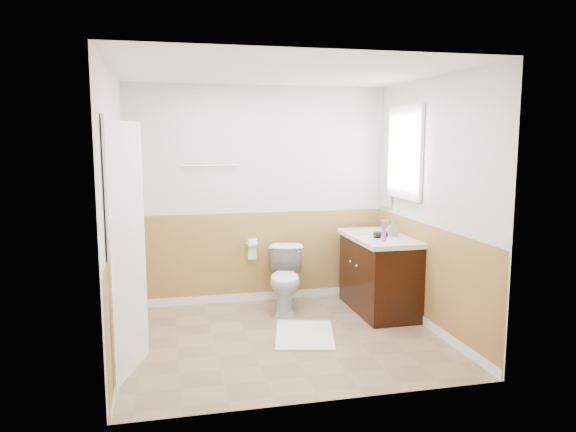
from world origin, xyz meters
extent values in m
plane|color=#8C7051|center=(0.00, 0.00, 0.00)|extent=(3.00, 3.00, 0.00)
plane|color=white|center=(0.00, 0.00, 2.50)|extent=(3.00, 3.00, 0.00)
plane|color=silver|center=(0.00, 1.30, 1.25)|extent=(3.00, 0.00, 3.00)
plane|color=silver|center=(0.00, -1.30, 1.25)|extent=(3.00, 0.00, 3.00)
plane|color=silver|center=(-1.50, 0.00, 1.25)|extent=(0.00, 3.00, 3.00)
plane|color=silver|center=(1.50, 0.00, 1.25)|extent=(0.00, 3.00, 3.00)
plane|color=#AA8544|center=(0.00, 1.29, 0.50)|extent=(3.00, 0.00, 3.00)
plane|color=#AA8544|center=(0.00, -1.29, 0.50)|extent=(3.00, 0.00, 3.00)
plane|color=#AA8544|center=(-1.49, 0.00, 0.50)|extent=(0.00, 2.60, 2.60)
plane|color=#AA8544|center=(1.49, 0.00, 0.50)|extent=(0.00, 2.60, 2.60)
imported|color=silver|center=(0.21, 0.86, 0.35)|extent=(0.54, 0.76, 0.70)
cube|color=white|center=(0.21, 0.02, 0.01)|extent=(0.72, 0.91, 0.02)
cube|color=black|center=(1.21, 0.60, 0.40)|extent=(0.55, 1.10, 0.80)
sphere|color=silver|center=(0.91, 0.50, 0.55)|extent=(0.03, 0.03, 0.03)
sphere|color=silver|center=(0.91, 0.70, 0.55)|extent=(0.03, 0.03, 0.03)
cube|color=silver|center=(1.20, 0.60, 0.83)|extent=(0.60, 1.15, 0.05)
cylinder|color=white|center=(1.21, 0.75, 0.86)|extent=(0.36, 0.36, 0.02)
cylinder|color=#B6B7BD|center=(1.39, 0.75, 0.92)|extent=(0.02, 0.02, 0.14)
cylinder|color=#D83886|center=(1.11, 0.26, 0.96)|extent=(0.05, 0.05, 0.22)
imported|color=gray|center=(1.33, 0.53, 0.94)|extent=(0.08, 0.08, 0.18)
cylinder|color=black|center=(1.16, 0.47, 0.89)|extent=(0.14, 0.07, 0.07)
cylinder|color=black|center=(1.13, 0.49, 0.86)|extent=(0.03, 0.03, 0.07)
cube|color=silver|center=(1.48, 1.10, 1.55)|extent=(0.02, 0.35, 0.90)
cube|color=white|center=(1.47, 0.59, 1.75)|extent=(0.04, 0.80, 1.00)
cube|color=white|center=(1.49, 0.59, 1.75)|extent=(0.01, 0.70, 0.90)
cube|color=white|center=(-1.40, -0.45, 1.02)|extent=(0.29, 0.78, 2.04)
cube|color=white|center=(-1.48, -0.45, 1.03)|extent=(0.02, 0.92, 2.10)
sphere|color=silver|center=(-1.34, -0.12, 0.95)|extent=(0.06, 0.06, 0.06)
cylinder|color=silver|center=(-0.55, 1.25, 1.60)|extent=(0.62, 0.02, 0.02)
cylinder|color=silver|center=(-0.10, 1.23, 0.70)|extent=(0.14, 0.02, 0.02)
cylinder|color=white|center=(-0.10, 1.23, 0.70)|extent=(0.10, 0.11, 0.11)
cube|color=white|center=(-0.10, 1.23, 0.59)|extent=(0.10, 0.01, 0.16)
camera|label=1|loc=(-1.09, -4.92, 1.91)|focal=34.17mm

